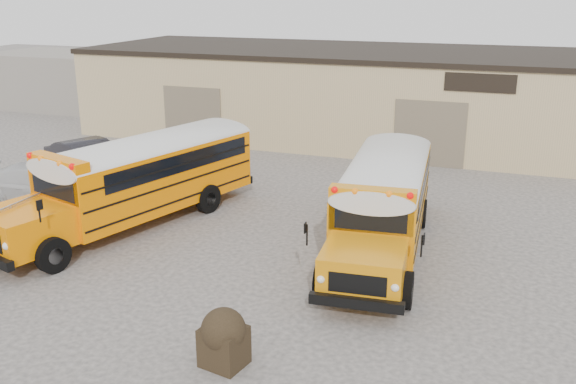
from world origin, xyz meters
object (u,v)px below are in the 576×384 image
(school_bus_right, at_px, (401,152))
(tarp_bundle, at_px, (224,337))
(school_bus_left, at_px, (254,140))
(car_dark, at_px, (91,161))
(car_white, at_px, (45,185))

(school_bus_right, height_order, tarp_bundle, school_bus_right)
(school_bus_left, relative_size, car_dark, 2.09)
(school_bus_right, distance_m, tarp_bundle, 13.70)
(school_bus_left, bearing_deg, car_dark, -160.49)
(car_white, bearing_deg, school_bus_right, -74.43)
(car_dark, bearing_deg, school_bus_right, -52.40)
(school_bus_right, relative_size, car_white, 1.87)
(tarp_bundle, distance_m, car_white, 13.29)
(car_white, height_order, car_dark, car_dark)
(school_bus_left, distance_m, car_dark, 6.96)
(school_bus_left, distance_m, tarp_bundle, 13.92)
(tarp_bundle, xyz_separation_m, car_white, (-10.95, 7.52, 0.07))
(school_bus_left, height_order, tarp_bundle, school_bus_left)
(tarp_bundle, bearing_deg, school_bus_left, 109.95)
(car_white, distance_m, car_dark, 3.24)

